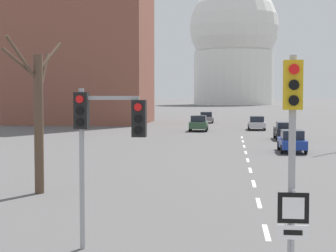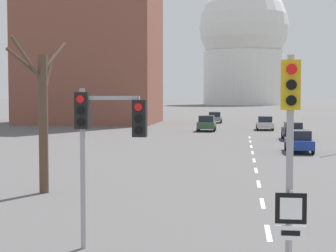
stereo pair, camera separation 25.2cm
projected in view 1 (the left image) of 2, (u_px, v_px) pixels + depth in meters
The scene contains 20 objects.
lane_stripe_1 at pixel (266, 232), 16.58m from camera, with size 0.16×2.00×0.01m, color silver.
lane_stripe_2 at pixel (259, 203), 21.05m from camera, with size 0.16×2.00×0.01m, color silver.
lane_stripe_3 at pixel (254, 184), 25.51m from camera, with size 0.16×2.00×0.01m, color silver.
lane_stripe_4 at pixel (250, 170), 29.98m from camera, with size 0.16×2.00×0.01m, color silver.
lane_stripe_5 at pixel (248, 160), 34.44m from camera, with size 0.16×2.00×0.01m, color silver.
lane_stripe_6 at pixel (246, 152), 38.91m from camera, with size 0.16×2.00×0.01m, color silver.
lane_stripe_7 at pixel (244, 146), 43.37m from camera, with size 0.16×2.00×0.01m, color silver.
lane_stripe_8 at pixel (243, 141), 47.84m from camera, with size 0.16×2.00×0.01m, color silver.
lane_stripe_9 at pixel (242, 137), 52.30m from camera, with size 0.16×2.00×0.01m, color silver.
traffic_signal_centre_tall at pixel (292, 130), 10.92m from camera, with size 0.36×0.34×4.86m.
traffic_signal_near_left at pixel (102, 129), 14.61m from camera, with size 1.89×0.34×4.24m.
route_sign_post at pixel (293, 227), 10.89m from camera, with size 0.60×0.08×2.25m.
sedan_near_left at pixel (206, 117), 77.65m from camera, with size 1.89×4.04×1.52m.
sedan_near_right at pixel (292, 141), 39.10m from camera, with size 1.77×4.03×1.55m.
sedan_mid_centre at pixel (199, 123), 60.77m from camera, with size 1.95×3.89×1.70m.
sedan_far_left at pixel (285, 131), 49.61m from camera, with size 1.80×4.20×1.57m.
sedan_far_right at pixel (257, 123), 62.86m from camera, with size 1.87×4.06×1.54m.
bare_tree_left_near at pixel (38, 113), 22.95m from camera, with size 1.70×2.96×6.39m.
capitol_dome at pixel (234, 44), 200.08m from camera, with size 31.59×31.59×44.62m.
apartment_block_left at pixel (82, 16), 76.57m from camera, with size 18.00×14.00×29.19m, color brown.
Camera 1 is at (-1.08, -7.55, 4.12)m, focal length 60.00 mm.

